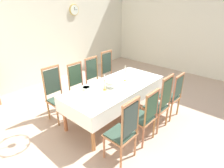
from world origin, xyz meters
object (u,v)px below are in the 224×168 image
(chair_north_c, at_px, (95,80))
(bowl_far_left, at_px, (128,69))
(chair_south_c, at_px, (159,103))
(spoon_secondary, at_px, (139,84))
(dining_table, at_px, (115,89))
(chair_south_b, at_px, (145,115))
(bowl_near_left, at_px, (86,88))
(candlestick_west, at_px, (105,84))
(chair_south_d, at_px, (171,95))
(spoon_primary, at_px, (81,90))
(mounted_clock, at_px, (74,10))
(chair_north_d, at_px, (110,73))
(soup_tureen, at_px, (111,83))
(chair_north_b, at_px, (79,86))
(bowl_near_right, at_px, (137,85))
(candlestick_east, at_px, (125,75))
(chair_south_a, at_px, (124,131))
(chair_north_a, at_px, (57,94))

(chair_north_c, distance_m, bowl_far_left, 0.91)
(chair_south_c, distance_m, spoon_secondary, 0.63)
(dining_table, height_order, chair_south_b, chair_south_b)
(bowl_near_left, distance_m, spoon_secondary, 1.14)
(chair_south_c, bearing_deg, candlestick_west, 123.03)
(chair_south_d, bearing_deg, bowl_near_left, 137.08)
(dining_table, distance_m, spoon_primary, 0.75)
(chair_south_b, xyz_separation_m, chair_south_d, (1.09, 0.00, -0.00))
(candlestick_west, height_order, bowl_near_left, candlestick_west)
(spoon_secondary, height_order, mounted_clock, mounted_clock)
(chair_north_d, xyz_separation_m, bowl_far_left, (0.15, -0.52, 0.20))
(chair_south_d, bearing_deg, spoon_primary, 139.06)
(chair_south_d, relative_size, chair_north_d, 0.88)
(soup_tureen, bearing_deg, spoon_secondary, -32.43)
(chair_north_b, height_order, bowl_near_right, chair_north_b)
(chair_south_b, height_order, candlestick_east, candlestick_east)
(chair_north_c, bearing_deg, candlestick_west, 56.92)
(candlestick_east, height_order, spoon_primary, candlestick_east)
(chair_south_a, height_order, chair_south_c, chair_south_c)
(candlestick_east, bearing_deg, chair_south_a, -142.62)
(chair_north_a, relative_size, bowl_far_left, 7.95)
(chair_north_c, bearing_deg, chair_north_b, 0.16)
(dining_table, xyz_separation_m, spoon_secondary, (0.39, -0.34, 0.08))
(dining_table, height_order, bowl_far_left, bowl_far_left)
(chair_south_a, bearing_deg, candlestick_west, 59.37)
(chair_south_d, relative_size, bowl_near_right, 6.70)
(chair_north_c, height_order, mounted_clock, mounted_clock)
(chair_north_b, bearing_deg, dining_table, 105.66)
(candlestick_east, bearing_deg, spoon_primary, 159.12)
(dining_table, relative_size, chair_north_b, 2.07)
(spoon_secondary, bearing_deg, chair_south_d, -53.69)
(chair_north_a, height_order, chair_north_b, chair_north_a)
(dining_table, xyz_separation_m, bowl_near_left, (-0.52, 0.35, 0.10))
(chair_south_b, xyz_separation_m, spoon_secondary, (0.65, 0.58, 0.24))
(chair_south_b, relative_size, candlestick_west, 3.19)
(chair_south_d, bearing_deg, candlestick_west, 141.90)
(chair_south_b, xyz_separation_m, soup_tureen, (0.12, 0.92, 0.33))
(chair_south_d, height_order, bowl_near_left, chair_south_d)
(chair_south_a, xyz_separation_m, chair_south_c, (1.14, -0.00, 0.01))
(mounted_clock, bearing_deg, chair_north_a, -137.26)
(chair_north_d, xyz_separation_m, spoon_secondary, (-0.45, -1.26, 0.19))
(chair_south_c, bearing_deg, soup_tureen, 114.05)
(bowl_far_left, bearing_deg, candlestick_west, -162.87)
(dining_table, xyz_separation_m, chair_north_b, (-0.26, 0.92, -0.13))
(bowl_near_left, bearing_deg, bowl_far_left, 2.21)
(chair_south_b, xyz_separation_m, chair_north_b, (0.00, 1.83, 0.02))
(spoon_primary, bearing_deg, bowl_near_right, -53.43)
(chair_south_b, bearing_deg, bowl_near_left, 101.78)
(chair_north_c, distance_m, soup_tureen, 1.05)
(chair_south_b, height_order, chair_south_d, chair_south_b)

